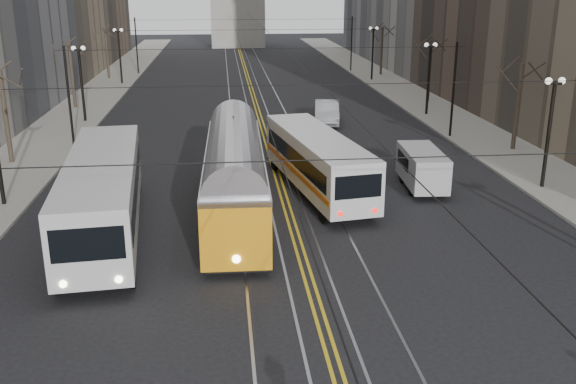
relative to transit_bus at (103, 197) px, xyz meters
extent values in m
cube|color=gray|center=(-6.86, 31.17, -1.60)|extent=(5.00, 140.00, 0.15)
cube|color=gray|center=(23.14, 31.17, -1.60)|extent=(5.00, 140.00, 0.15)
cube|color=gray|center=(8.14, 31.17, -1.67)|extent=(4.80, 130.00, 0.02)
cube|color=gold|center=(8.14, 31.17, -1.67)|extent=(0.42, 130.00, 0.01)
cylinder|color=black|center=(-5.56, 24.17, 1.12)|extent=(0.20, 0.20, 5.60)
cylinder|color=black|center=(-5.56, 44.17, 1.12)|extent=(0.20, 0.20, 5.60)
cylinder|color=black|center=(21.84, 4.17, 1.12)|extent=(0.20, 0.20, 5.60)
cylinder|color=black|center=(21.84, 24.17, 1.12)|extent=(0.20, 0.20, 5.60)
cylinder|color=black|center=(21.84, 44.17, 1.12)|extent=(0.20, 0.20, 5.60)
cylinder|color=#382D23|center=(-7.56, 12.17, 1.12)|extent=(0.28, 0.28, 5.60)
cylinder|color=#382D23|center=(-7.56, 30.17, 1.12)|extent=(0.28, 0.28, 5.60)
cylinder|color=#382D23|center=(-7.56, 48.17, 1.12)|extent=(0.28, 0.28, 5.60)
cylinder|color=#382D23|center=(23.84, 12.17, 1.12)|extent=(0.28, 0.28, 5.60)
cylinder|color=#382D23|center=(23.84, 30.17, 1.12)|extent=(0.28, 0.28, 5.60)
cylinder|color=#382D23|center=(23.84, 48.17, 1.12)|extent=(0.28, 0.28, 5.60)
cylinder|color=black|center=(6.64, 31.17, 4.32)|extent=(0.03, 120.00, 0.03)
cylinder|color=black|center=(9.64, 31.17, 4.32)|extent=(0.03, 120.00, 0.03)
cylinder|color=black|center=(-4.76, 16.17, 1.62)|extent=(0.16, 0.16, 6.60)
cylinder|color=black|center=(-4.76, 52.17, 1.62)|extent=(0.16, 0.16, 6.60)
cylinder|color=black|center=(21.04, 16.17, 1.62)|extent=(0.16, 0.16, 6.60)
cylinder|color=black|center=(21.04, 52.17, 1.62)|extent=(0.16, 0.16, 6.60)
cube|color=silver|center=(0.00, 0.00, 0.00)|extent=(4.09, 13.62, 3.35)
cube|color=orange|center=(5.64, 1.73, -0.02)|extent=(2.86, 14.08, 3.31)
cube|color=silver|center=(9.94, 4.99, -0.17)|extent=(4.40, 11.78, 3.01)
cube|color=silver|center=(15.49, 4.87, -0.64)|extent=(2.09, 4.81, 2.08)
imported|color=#393B40|center=(12.70, 8.17, -0.97)|extent=(2.34, 4.34, 1.40)
imported|color=#A5A9AD|center=(13.19, 21.92, -0.82)|extent=(2.56, 5.43, 1.72)
camera|label=1|loc=(5.21, -26.58, 8.66)|focal=40.00mm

